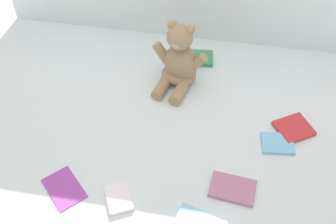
{
  "coord_description": "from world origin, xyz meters",
  "views": [
    {
      "loc": [
        0.15,
        -0.94,
        1.05
      ],
      "look_at": [
        -0.0,
        -0.1,
        0.1
      ],
      "focal_mm": 43.81,
      "sensor_mm": 36.0,
      "label": 1
    }
  ],
  "objects_px": {
    "book_case_5": "(294,128)",
    "book_case_2": "(277,143)",
    "book_case_1": "(232,189)",
    "book_case_0": "(64,188)",
    "teddy_bear": "(179,62)",
    "book_case_6": "(200,224)",
    "book_case_3": "(198,58)",
    "book_case_4": "(119,198)"
  },
  "relations": [
    {
      "from": "teddy_bear",
      "to": "book_case_4",
      "type": "height_order",
      "value": "teddy_bear"
    },
    {
      "from": "teddy_bear",
      "to": "book_case_3",
      "type": "relative_size",
      "value": 2.14
    },
    {
      "from": "book_case_2",
      "to": "book_case_6",
      "type": "relative_size",
      "value": 0.75
    },
    {
      "from": "book_case_4",
      "to": "book_case_5",
      "type": "distance_m",
      "value": 0.62
    },
    {
      "from": "book_case_4",
      "to": "book_case_5",
      "type": "height_order",
      "value": "book_case_4"
    },
    {
      "from": "book_case_1",
      "to": "book_case_2",
      "type": "xyz_separation_m",
      "value": [
        0.13,
        0.19,
        -0.0
      ]
    },
    {
      "from": "book_case_1",
      "to": "book_case_5",
      "type": "distance_m",
      "value": 0.32
    },
    {
      "from": "teddy_bear",
      "to": "book_case_5",
      "type": "xyz_separation_m",
      "value": [
        0.41,
        -0.16,
        -0.09
      ]
    },
    {
      "from": "book_case_1",
      "to": "book_case_6",
      "type": "height_order",
      "value": "book_case_6"
    },
    {
      "from": "book_case_5",
      "to": "book_case_6",
      "type": "xyz_separation_m",
      "value": [
        -0.26,
        -0.4,
        0.0
      ]
    },
    {
      "from": "book_case_4",
      "to": "book_case_3",
      "type": "bearing_deg",
      "value": -129.57
    },
    {
      "from": "teddy_bear",
      "to": "book_case_1",
      "type": "xyz_separation_m",
      "value": [
        0.23,
        -0.43,
        -0.09
      ]
    },
    {
      "from": "book_case_1",
      "to": "teddy_bear",
      "type": "bearing_deg",
      "value": -145.99
    },
    {
      "from": "book_case_2",
      "to": "book_case_5",
      "type": "distance_m",
      "value": 0.09
    },
    {
      "from": "book_case_0",
      "to": "book_case_1",
      "type": "height_order",
      "value": "book_case_1"
    },
    {
      "from": "book_case_0",
      "to": "book_case_6",
      "type": "distance_m",
      "value": 0.41
    },
    {
      "from": "book_case_2",
      "to": "book_case_3",
      "type": "height_order",
      "value": "book_case_3"
    },
    {
      "from": "book_case_5",
      "to": "book_case_2",
      "type": "bearing_deg",
      "value": -68.31
    },
    {
      "from": "book_case_1",
      "to": "book_case_0",
      "type": "bearing_deg",
      "value": -74.47
    },
    {
      "from": "book_case_0",
      "to": "book_case_6",
      "type": "height_order",
      "value": "book_case_6"
    },
    {
      "from": "teddy_bear",
      "to": "book_case_6",
      "type": "xyz_separation_m",
      "value": [
        0.15,
        -0.56,
        -0.08
      ]
    },
    {
      "from": "teddy_bear",
      "to": "book_case_5",
      "type": "bearing_deg",
      "value": -8.33
    },
    {
      "from": "teddy_bear",
      "to": "book_case_1",
      "type": "bearing_deg",
      "value": -48.5
    },
    {
      "from": "teddy_bear",
      "to": "book_case_0",
      "type": "distance_m",
      "value": 0.58
    },
    {
      "from": "book_case_3",
      "to": "book_case_4",
      "type": "distance_m",
      "value": 0.67
    },
    {
      "from": "book_case_1",
      "to": "book_case_4",
      "type": "relative_size",
      "value": 1.4
    },
    {
      "from": "book_case_4",
      "to": "book_case_6",
      "type": "xyz_separation_m",
      "value": [
        0.24,
        -0.04,
        0.0
      ]
    },
    {
      "from": "teddy_bear",
      "to": "book_case_2",
      "type": "xyz_separation_m",
      "value": [
        0.36,
        -0.24,
        -0.09
      ]
    },
    {
      "from": "book_case_0",
      "to": "book_case_6",
      "type": "xyz_separation_m",
      "value": [
        0.41,
        -0.05,
        0.01
      ]
    },
    {
      "from": "book_case_0",
      "to": "book_case_2",
      "type": "bearing_deg",
      "value": 158.18
    },
    {
      "from": "book_case_3",
      "to": "book_case_2",
      "type": "bearing_deg",
      "value": 33.47
    },
    {
      "from": "book_case_1",
      "to": "book_case_5",
      "type": "height_order",
      "value": "book_case_5"
    },
    {
      "from": "book_case_1",
      "to": "book_case_3",
      "type": "relative_size",
      "value": 1.13
    },
    {
      "from": "teddy_bear",
      "to": "book_case_4",
      "type": "xyz_separation_m",
      "value": [
        -0.09,
        -0.52,
        -0.09
      ]
    },
    {
      "from": "book_case_1",
      "to": "book_case_5",
      "type": "relative_size",
      "value": 1.19
    },
    {
      "from": "teddy_bear",
      "to": "book_case_5",
      "type": "distance_m",
      "value": 0.45
    },
    {
      "from": "teddy_bear",
      "to": "book_case_6",
      "type": "distance_m",
      "value": 0.59
    },
    {
      "from": "teddy_bear",
      "to": "book_case_1",
      "type": "relative_size",
      "value": 1.9
    },
    {
      "from": "book_case_3",
      "to": "book_case_5",
      "type": "height_order",
      "value": "book_case_3"
    },
    {
      "from": "book_case_5",
      "to": "book_case_4",
      "type": "bearing_deg",
      "value": -86.95
    },
    {
      "from": "book_case_4",
      "to": "book_case_6",
      "type": "bearing_deg",
      "value": 143.73
    },
    {
      "from": "book_case_2",
      "to": "teddy_bear",
      "type": "bearing_deg",
      "value": -129.92
    }
  ]
}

